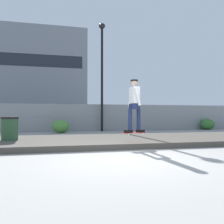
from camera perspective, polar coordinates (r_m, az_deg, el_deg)
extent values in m
plane|color=gray|center=(5.28, 4.85, -12.78)|extent=(120.00, 120.00, 0.00)
cube|color=#4C473F|center=(8.12, -1.10, -7.92)|extent=(17.69, 3.51, 0.19)
cube|color=#B22D2D|center=(6.79, 6.22, -5.74)|extent=(0.82, 0.32, 0.02)
cylinder|color=silver|center=(6.99, 7.81, -5.89)|extent=(0.06, 0.04, 0.05)
cylinder|color=silver|center=(6.83, 8.52, -6.00)|extent=(0.06, 0.04, 0.05)
cylinder|color=silver|center=(6.76, 3.89, -6.06)|extent=(0.06, 0.04, 0.05)
cylinder|color=silver|center=(6.60, 4.54, -6.19)|extent=(0.06, 0.04, 0.05)
cube|color=#99999E|center=(6.91, 8.16, -5.77)|extent=(0.07, 0.15, 0.01)
cube|color=#99999E|center=(6.68, 4.21, -5.94)|extent=(0.07, 0.15, 0.01)
cube|color=black|center=(6.88, 7.86, -5.23)|extent=(0.29, 0.14, 0.09)
cube|color=black|center=(6.69, 4.52, -5.36)|extent=(0.29, 0.14, 0.09)
cylinder|color=#1E284C|center=(6.83, 7.37, -2.04)|extent=(0.13, 0.13, 0.68)
cylinder|color=#1E284C|center=(6.70, 5.03, -2.06)|extent=(0.13, 0.13, 0.68)
cube|color=#1E284C|center=(6.77, 6.20, 1.58)|extent=(0.29, 0.37, 0.18)
cube|color=white|center=(6.80, 6.20, 4.62)|extent=(0.28, 0.41, 0.54)
cylinder|color=white|center=(7.01, 5.31, 3.96)|extent=(0.24, 0.12, 0.58)
cylinder|color=white|center=(6.57, 7.15, 4.28)|extent=(0.24, 0.12, 0.58)
sphere|color=tan|center=(6.85, 6.19, 8.16)|extent=(0.21, 0.21, 0.21)
cylinder|color=black|center=(6.86, 6.19, 8.64)|extent=(0.24, 0.24, 0.05)
cylinder|color=gray|center=(14.27, -16.72, -1.52)|extent=(0.06, 0.06, 1.85)
cylinder|color=gray|center=(14.82, 5.06, -1.54)|extent=(0.06, 0.06, 1.85)
cylinder|color=gray|center=(17.22, 22.97, -1.38)|extent=(0.06, 0.06, 1.85)
cylinder|color=gray|center=(14.30, -5.61, 1.99)|extent=(27.60, 0.04, 0.04)
cylinder|color=gray|center=(14.28, -5.62, -1.19)|extent=(27.60, 0.04, 0.04)
cylinder|color=gray|center=(14.32, -5.63, -5.02)|extent=(27.60, 0.04, 0.04)
cube|color=gray|center=(14.28, -5.62, -1.56)|extent=(27.60, 0.01, 1.85)
cylinder|color=black|center=(14.23, -2.80, 8.93)|extent=(0.16, 0.16, 7.04)
ellipsoid|color=black|center=(15.30, -2.79, 22.72)|extent=(0.44, 0.44, 0.36)
cube|color=#B7BABF|center=(17.22, -17.25, -2.26)|extent=(4.44, 1.91, 0.70)
cube|color=#23282D|center=(17.23, -17.90, -0.03)|extent=(2.24, 1.65, 0.64)
cylinder|color=black|center=(18.04, -12.71, -3.33)|extent=(0.65, 0.26, 0.64)
cylinder|color=black|center=(16.33, -12.70, -3.58)|extent=(0.65, 0.26, 0.64)
cylinder|color=black|center=(18.23, -21.33, -3.26)|extent=(0.65, 0.26, 0.64)
cylinder|color=black|center=(16.55, -22.20, -3.50)|extent=(0.65, 0.26, 0.64)
cube|color=#566B4C|center=(17.90, 4.87, -2.25)|extent=(4.52, 2.12, 0.70)
cube|color=#23282D|center=(17.83, 4.27, -0.10)|extent=(2.31, 1.76, 0.64)
cylinder|color=black|center=(19.22, 7.79, -3.19)|extent=(0.66, 0.29, 0.64)
cylinder|color=black|center=(17.66, 10.01, -3.39)|extent=(0.66, 0.29, 0.64)
cylinder|color=black|center=(18.30, -0.08, -3.32)|extent=(0.66, 0.29, 0.64)
cylinder|color=black|center=(16.66, 1.51, -3.55)|extent=(0.66, 0.29, 0.64)
cube|color=navy|center=(20.39, 22.59, -2.02)|extent=(4.49, 2.04, 0.70)
cube|color=#23282D|center=(20.27, 22.12, -0.13)|extent=(2.28, 1.72, 0.64)
cylinder|color=black|center=(21.91, 24.09, -2.84)|extent=(0.65, 0.27, 0.64)
cylinder|color=black|center=(20.60, 27.06, -2.95)|extent=(0.65, 0.27, 0.64)
cylinder|color=black|center=(20.32, 18.06, -3.03)|extent=(0.65, 0.27, 0.64)
cylinder|color=black|center=(18.90, 20.86, -3.18)|extent=(0.65, 0.27, 0.64)
cube|color=slate|center=(52.70, -22.65, 8.60)|extent=(27.23, 15.86, 19.48)
cube|color=#1E232B|center=(45.57, -24.63, 13.12)|extent=(25.06, 0.04, 2.50)
ellipsoid|color=#477F38|center=(13.07, -14.04, -3.87)|extent=(1.05, 0.86, 0.81)
ellipsoid|color=#336B2D|center=(17.08, 24.97, -3.11)|extent=(1.05, 0.86, 0.81)
cylinder|color=#2D5133|center=(8.34, -26.50, -5.02)|extent=(0.56, 0.56, 0.95)
cylinder|color=black|center=(8.32, -26.48, -1.48)|extent=(0.59, 0.59, 0.08)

